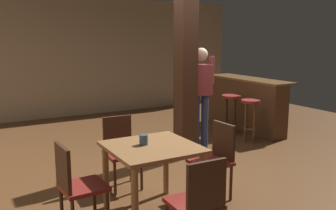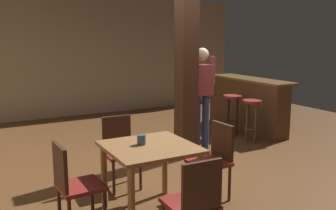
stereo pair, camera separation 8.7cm
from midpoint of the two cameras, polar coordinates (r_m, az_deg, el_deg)
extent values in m
plane|color=brown|center=(5.54, 3.38, -9.67)|extent=(10.80, 10.80, 0.00)
cube|color=gray|center=(9.34, -11.43, 7.18)|extent=(8.00, 0.10, 2.80)
cube|color=#382114|center=(5.87, 3.24, 5.51)|extent=(0.28, 0.28, 2.80)
cube|color=brown|center=(3.98, -2.14, -6.47)|extent=(0.91, 0.91, 0.04)
cylinder|color=brown|center=(4.59, 0.07, -9.16)|extent=(0.07, 0.07, 0.73)
cylinder|color=brown|center=(4.30, -9.11, -10.70)|extent=(0.07, 0.07, 0.73)
cylinder|color=brown|center=(3.98, 5.53, -12.39)|extent=(0.07, 0.07, 0.73)
cylinder|color=brown|center=(3.64, -4.89, -14.67)|extent=(0.07, 0.07, 0.73)
cube|color=maroon|center=(4.77, -6.50, -7.39)|extent=(0.43, 0.43, 0.04)
cube|color=#382114|center=(4.88, -7.34, -4.24)|extent=(0.38, 0.05, 0.45)
cylinder|color=#382114|center=(4.75, -3.68, -10.29)|extent=(0.04, 0.04, 0.43)
cylinder|color=#382114|center=(4.63, -7.73, -10.91)|extent=(0.04, 0.04, 0.43)
cylinder|color=#382114|center=(5.05, -5.26, -9.01)|extent=(0.04, 0.04, 0.43)
cylinder|color=#382114|center=(4.95, -9.09, -9.55)|extent=(0.04, 0.04, 0.43)
cube|color=maroon|center=(3.43, 4.10, -14.74)|extent=(0.43, 0.43, 0.04)
cube|color=#382114|center=(3.19, 5.99, -12.35)|extent=(0.38, 0.04, 0.45)
cube|color=maroon|center=(4.46, 6.79, -8.70)|extent=(0.43, 0.43, 0.04)
cube|color=#382114|center=(4.50, 8.80, -5.54)|extent=(0.05, 0.38, 0.45)
cylinder|color=#382114|center=(4.31, 6.28, -12.59)|extent=(0.04, 0.04, 0.43)
cylinder|color=#382114|center=(4.57, 3.59, -11.15)|extent=(0.04, 0.04, 0.43)
cylinder|color=#382114|center=(4.51, 9.91, -11.58)|extent=(0.04, 0.04, 0.43)
cylinder|color=#382114|center=(4.76, 7.13, -10.29)|extent=(0.04, 0.04, 0.43)
cube|color=maroon|center=(3.86, -12.50, -12.00)|extent=(0.44, 0.44, 0.04)
cube|color=#382114|center=(3.72, -15.46, -9.26)|extent=(0.06, 0.38, 0.45)
cylinder|color=#382114|center=(4.15, -10.86, -13.65)|extent=(0.04, 0.04, 0.43)
cylinder|color=#382114|center=(3.85, -8.92, -15.56)|extent=(0.04, 0.04, 0.43)
cylinder|color=#382114|center=(4.05, -15.63, -14.47)|extent=(0.04, 0.04, 0.43)
cylinder|color=#33475B|center=(4.00, -3.44, -5.29)|extent=(0.09, 0.09, 0.11)
cube|color=maroon|center=(6.14, 5.58, 3.82)|extent=(0.36, 0.25, 0.50)
sphere|color=beige|center=(6.11, 5.65, 7.69)|extent=(0.24, 0.24, 0.21)
cylinder|color=navy|center=(6.30, 6.12, -2.71)|extent=(0.14, 0.14, 0.95)
cylinder|color=navy|center=(6.23, 4.80, -2.84)|extent=(0.14, 0.14, 0.95)
cylinder|color=maroon|center=(6.21, 7.22, 5.26)|extent=(0.09, 0.09, 0.46)
cylinder|color=maroon|center=(6.04, 3.95, 5.17)|extent=(0.09, 0.09, 0.46)
cube|color=brown|center=(7.84, 12.85, 3.84)|extent=(0.56, 2.06, 0.04)
cube|color=#4C301C|center=(7.85, 12.15, -0.02)|extent=(0.36, 2.06, 1.01)
cylinder|color=maroon|center=(6.84, 13.06, 0.52)|extent=(0.34, 0.34, 0.05)
torus|color=brown|center=(6.94, 12.89, -3.48)|extent=(0.24, 0.24, 0.02)
cylinder|color=brown|center=(6.99, 12.33, -2.50)|extent=(0.03, 0.03, 0.73)
cylinder|color=brown|center=(6.83, 13.53, -2.85)|extent=(0.03, 0.03, 0.73)
cylinder|color=brown|center=(6.98, 13.60, -2.56)|extent=(0.03, 0.03, 0.73)
cylinder|color=brown|center=(6.84, 12.23, -2.78)|extent=(0.03, 0.03, 0.73)
cylinder|color=maroon|center=(7.26, 10.19, 1.26)|extent=(0.36, 0.36, 0.05)
torus|color=#382114|center=(7.36, 10.07, -2.55)|extent=(0.25, 0.25, 0.02)
cylinder|color=#382114|center=(7.43, 9.53, -1.61)|extent=(0.03, 0.03, 0.74)
cylinder|color=#382114|center=(7.25, 10.66, -1.94)|extent=(0.03, 0.03, 0.74)
cylinder|color=#382114|center=(7.41, 10.79, -1.68)|extent=(0.03, 0.03, 0.74)
cylinder|color=#382114|center=(7.27, 9.37, -1.87)|extent=(0.03, 0.03, 0.74)
camera|label=1|loc=(0.04, -89.54, 0.09)|focal=40.00mm
camera|label=2|loc=(0.04, 90.46, -0.09)|focal=40.00mm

